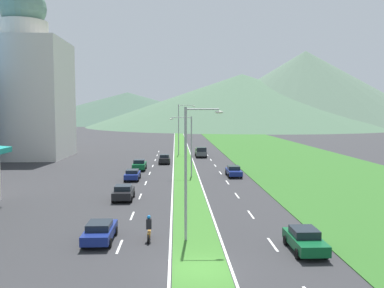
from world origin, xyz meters
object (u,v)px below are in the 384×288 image
(car_0, at_px, (100,231))
(car_2, at_px, (234,171))
(pickup_truck_0, at_px, (201,152))
(street_lamp_near, at_px, (190,165))
(motorcycle_rider, at_px, (149,230))
(car_5, at_px, (164,159))
(street_lamp_far, at_px, (180,126))
(car_7, at_px, (123,192))
(car_1, at_px, (132,174))
(street_lamp_mid, at_px, (189,142))
(car_3, at_px, (139,165))
(car_6, at_px, (305,240))

(car_0, bearing_deg, car_2, -25.34)
(car_2, bearing_deg, pickup_truck_0, -172.91)
(car_2, relative_size, pickup_truck_0, 0.85)
(street_lamp_near, distance_m, motorcycle_rider, 5.32)
(car_5, distance_m, pickup_truck_0, 12.02)
(street_lamp_far, relative_size, car_2, 2.22)
(street_lamp_near, xyz_separation_m, car_7, (-6.20, 13.41, -4.49))
(street_lamp_far, bearing_deg, car_1, -102.29)
(street_lamp_mid, height_order, car_7, street_lamp_mid)
(street_lamp_near, height_order, pickup_truck_0, street_lamp_near)
(street_lamp_near, xyz_separation_m, street_lamp_mid, (0.82, 27.88, -0.47))
(motorcycle_rider, bearing_deg, car_1, 8.43)
(street_lamp_far, xyz_separation_m, car_3, (-6.47, -21.29, -5.08))
(car_2, bearing_deg, car_0, -25.34)
(car_0, relative_size, car_2, 0.97)
(street_lamp_near, bearing_deg, car_6, -18.22)
(street_lamp_near, distance_m, car_7, 15.44)
(car_1, xyz_separation_m, car_5, (3.71, 16.59, 0.08))
(car_3, relative_size, car_6, 1.05)
(car_1, distance_m, motorcycle_rider, 25.63)
(car_1, relative_size, car_6, 1.00)
(car_6, bearing_deg, car_1, -153.66)
(car_1, xyz_separation_m, car_3, (0.12, 8.99, 0.10))
(car_2, relative_size, motorcycle_rider, 2.30)
(car_2, xyz_separation_m, pickup_truck_0, (-3.00, 24.09, 0.24))
(street_lamp_near, xyz_separation_m, car_0, (-6.16, 0.14, -4.54))
(car_0, relative_size, car_7, 1.11)
(car_1, bearing_deg, car_3, -0.77)
(car_2, xyz_separation_m, car_5, (-9.84, 14.21, 0.06))
(pickup_truck_0, xyz_separation_m, motorcycle_rider, (-6.79, -51.81, -0.24))
(street_lamp_far, distance_m, car_6, 58.85)
(street_lamp_mid, xyz_separation_m, car_7, (-7.03, -14.47, -4.02))
(car_7, relative_size, pickup_truck_0, 0.75)
(street_lamp_mid, relative_size, car_6, 1.91)
(motorcycle_rider, bearing_deg, street_lamp_mid, -7.46)
(car_5, relative_size, car_7, 1.02)
(street_lamp_far, bearing_deg, car_5, -101.91)
(pickup_truck_0, relative_size, motorcycle_rider, 2.70)
(car_1, relative_size, car_3, 0.95)
(motorcycle_rider, bearing_deg, street_lamp_near, -93.27)
(street_lamp_near, bearing_deg, street_lamp_far, 89.96)
(car_3, bearing_deg, motorcycle_rider, -173.96)
(car_2, distance_m, car_6, 30.27)
(pickup_truck_0, bearing_deg, street_lamp_mid, -7.47)
(pickup_truck_0, bearing_deg, car_5, -34.69)
(car_1, height_order, car_5, car_5)
(car_3, xyz_separation_m, motorcycle_rider, (3.63, -34.34, -0.07))
(street_lamp_far, relative_size, car_1, 2.38)
(car_5, bearing_deg, street_lamp_far, -11.91)
(street_lamp_near, relative_size, motorcycle_rider, 4.60)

